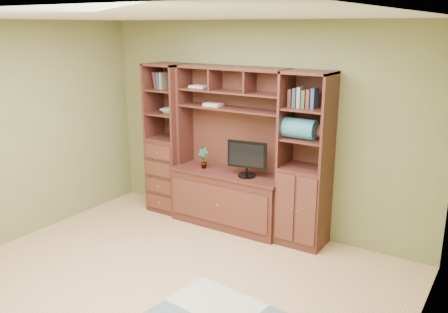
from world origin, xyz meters
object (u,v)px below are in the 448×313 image
Objects in this scene: center_hutch at (228,149)px; monitor at (247,152)px; left_tower at (168,139)px; right_tower at (305,161)px.

center_hutch reaches higher than monitor.
left_tower is 1.30m from monitor.
right_tower is (2.02, 0.00, 0.00)m from left_tower.
left_tower is 2.02m from right_tower.
left_tower and right_tower have the same top height.
center_hutch is 1.00× the size of right_tower.
left_tower reaches higher than monitor.
monitor is at bearing -174.14° from right_tower.
right_tower is at bearing -2.81° from monitor.
right_tower is 0.73m from monitor.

